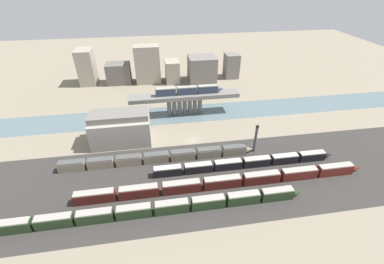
% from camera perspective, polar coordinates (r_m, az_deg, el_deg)
% --- Properties ---
extents(ground_plane, '(400.00, 400.00, 0.00)m').
position_cam_1_polar(ground_plane, '(111.11, -0.01, -1.86)').
color(ground_plane, gray).
extents(railbed_yard, '(280.00, 42.00, 0.01)m').
position_cam_1_polar(railbed_yard, '(92.76, 2.32, -10.28)').
color(railbed_yard, '#33302D').
rests_on(railbed_yard, ground).
extents(river_water, '(320.00, 18.06, 0.01)m').
position_cam_1_polar(river_water, '(131.16, -1.62, 4.06)').
color(river_water, slate).
rests_on(river_water, ground).
extents(bridge, '(53.74, 7.20, 10.88)m').
position_cam_1_polar(bridge, '(127.27, -1.68, 7.38)').
color(bridge, slate).
rests_on(bridge, ground).
extents(train_on_bridge, '(33.51, 2.70, 3.93)m').
position_cam_1_polar(train_on_bridge, '(125.71, -0.69, 9.24)').
color(train_on_bridge, '#2D384C').
rests_on(train_on_bridge, bridge).
extents(train_yard_near, '(93.16, 2.69, 4.06)m').
position_cam_1_polar(train_yard_near, '(81.48, -7.85, -16.54)').
color(train_yard_near, '#23381E').
rests_on(train_yard_near, ground).
extents(train_yard_mid, '(100.71, 2.75, 4.13)m').
position_cam_1_polar(train_yard_mid, '(89.29, 7.56, -10.93)').
color(train_yard_mid, '#5B1E19').
rests_on(train_yard_mid, ground).
extents(train_yard_far, '(69.43, 2.68, 3.62)m').
position_cam_1_polar(train_yard_far, '(98.35, 11.77, -6.75)').
color(train_yard_far, black).
rests_on(train_yard_far, ground).
extents(train_yard_outer, '(74.38, 3.01, 3.88)m').
position_cam_1_polar(train_yard_outer, '(99.48, -7.31, -5.60)').
color(train_yard_outer, gray).
rests_on(train_yard_outer, ground).
extents(warehouse_building, '(24.15, 13.65, 13.92)m').
position_cam_1_polar(warehouse_building, '(111.11, -15.54, 0.87)').
color(warehouse_building, '#9E998E').
rests_on(warehouse_building, ground).
extents(signal_tower, '(1.07, 1.07, 12.20)m').
position_cam_1_polar(signal_tower, '(104.67, 13.91, -1.51)').
color(signal_tower, '#4C4C51').
rests_on(signal_tower, ground).
extents(city_block_far_left, '(9.64, 13.07, 21.45)m').
position_cam_1_polar(city_block_far_left, '(176.36, -22.37, 13.23)').
color(city_block_far_left, gray).
rests_on(city_block_far_left, ground).
extents(city_block_left, '(14.76, 11.18, 12.63)m').
position_cam_1_polar(city_block_left, '(172.56, -15.96, 12.45)').
color(city_block_left, '#605B56').
rests_on(city_block_left, ground).
extents(city_block_center, '(15.30, 9.66, 23.24)m').
position_cam_1_polar(city_block_center, '(167.69, -9.86, 14.56)').
color(city_block_center, gray).
rests_on(city_block_center, ground).
extents(city_block_right, '(8.55, 12.16, 13.68)m').
position_cam_1_polar(city_block_right, '(168.33, -4.40, 13.29)').
color(city_block_right, gray).
rests_on(city_block_right, ground).
extents(city_block_far_right, '(17.08, 15.18, 15.70)m').
position_cam_1_polar(city_block_far_right, '(169.36, 2.23, 13.85)').
color(city_block_far_right, slate).
rests_on(city_block_far_right, ground).
extents(city_block_tall, '(8.91, 9.67, 15.60)m').
position_cam_1_polar(city_block_tall, '(177.04, 8.74, 14.35)').
color(city_block_tall, slate).
rests_on(city_block_tall, ground).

